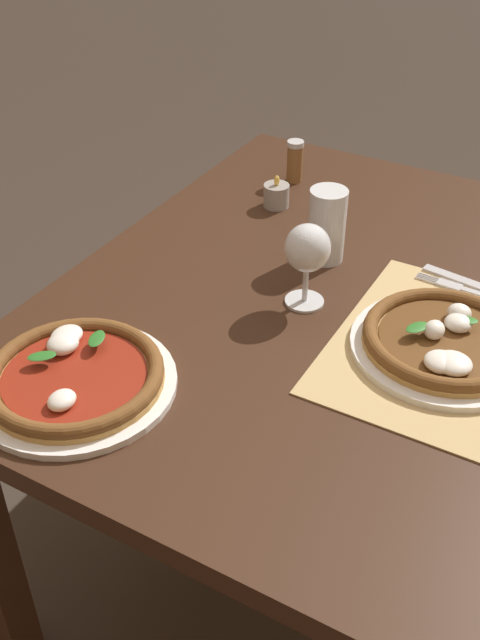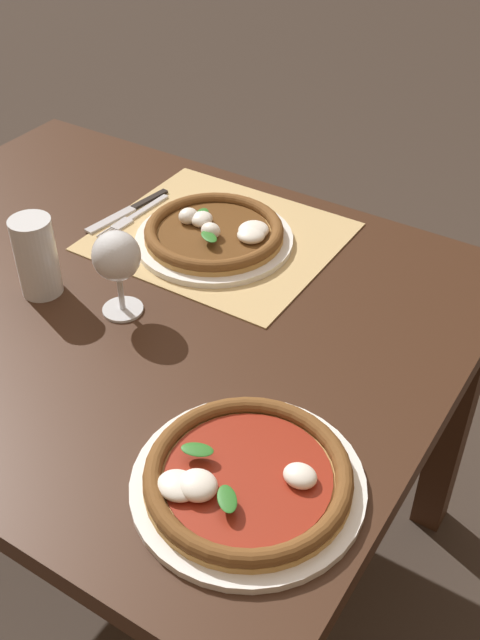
{
  "view_description": "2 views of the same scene",
  "coord_description": "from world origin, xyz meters",
  "px_view_note": "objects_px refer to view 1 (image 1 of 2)",
  "views": [
    {
      "loc": [
        -1.06,
        -0.4,
        1.5
      ],
      "look_at": [
        -0.26,
        0.05,
        0.83
      ],
      "focal_mm": 42.0,
      "sensor_mm": 36.0,
      "label": 1
    },
    {
      "loc": [
        -0.75,
        0.78,
        1.53
      ],
      "look_at": [
        -0.27,
        0.02,
        0.8
      ],
      "focal_mm": 42.0,
      "sensor_mm": 36.0,
      "label": 2
    }
  ],
  "objects_px": {
    "pint_glass": "(327,227)",
    "votive_candle": "(276,196)",
    "pizza_far": "(74,377)",
    "fork": "(468,291)",
    "knife": "(478,286)",
    "pizza_near": "(445,341)",
    "wine_glass": "(307,251)",
    "pepper_shaker": "(295,161)"
  },
  "relations": [
    {
      "from": "pizza_far",
      "to": "knife",
      "type": "xyz_separation_m",
      "value": [
        0.57,
        -0.47,
        -0.01
      ]
    },
    {
      "from": "pizza_near",
      "to": "knife",
      "type": "xyz_separation_m",
      "value": [
        0.21,
        0.0,
        -0.02
      ]
    },
    {
      "from": "knife",
      "to": "pizza_far",
      "type": "bearing_deg",
      "value": 140.99
    },
    {
      "from": "knife",
      "to": "votive_candle",
      "type": "relative_size",
      "value": 2.99
    },
    {
      "from": "wine_glass",
      "to": "votive_candle",
      "type": "relative_size",
      "value": 2.15
    },
    {
      "from": "pizza_near",
      "to": "wine_glass",
      "type": "height_order",
      "value": "wine_glass"
    },
    {
      "from": "pizza_far",
      "to": "pepper_shaker",
      "type": "distance_m",
      "value": 0.81
    },
    {
      "from": "pizza_far",
      "to": "pepper_shaker",
      "type": "bearing_deg",
      "value": 1.85
    },
    {
      "from": "pizza_far",
      "to": "pint_glass",
      "type": "height_order",
      "value": "pint_glass"
    },
    {
      "from": "pizza_near",
      "to": "fork",
      "type": "xyz_separation_m",
      "value": [
        0.19,
        0.01,
        -0.02
      ]
    },
    {
      "from": "pizza_far",
      "to": "votive_candle",
      "type": "height_order",
      "value": "votive_candle"
    },
    {
      "from": "wine_glass",
      "to": "pepper_shaker",
      "type": "distance_m",
      "value": 0.5
    },
    {
      "from": "fork",
      "to": "pepper_shaker",
      "type": "xyz_separation_m",
      "value": [
        0.26,
        0.48,
        0.04
      ]
    },
    {
      "from": "votive_candle",
      "to": "pint_glass",
      "type": "bearing_deg",
      "value": -129.12
    },
    {
      "from": "votive_candle",
      "to": "pepper_shaker",
      "type": "bearing_deg",
      "value": 9.08
    },
    {
      "from": "votive_candle",
      "to": "wine_glass",
      "type": "bearing_deg",
      "value": -144.92
    },
    {
      "from": "pizza_near",
      "to": "votive_candle",
      "type": "bearing_deg",
      "value": 55.77
    },
    {
      "from": "pepper_shaker",
      "to": "knife",
      "type": "bearing_deg",
      "value": -115.9
    },
    {
      "from": "pizza_far",
      "to": "fork",
      "type": "bearing_deg",
      "value": -39.52
    },
    {
      "from": "knife",
      "to": "pepper_shaker",
      "type": "bearing_deg",
      "value": 64.1
    },
    {
      "from": "pizza_near",
      "to": "votive_candle",
      "type": "height_order",
      "value": "votive_candle"
    },
    {
      "from": "pint_glass",
      "to": "fork",
      "type": "xyz_separation_m",
      "value": [
        0.02,
        -0.28,
        -0.06
      ]
    },
    {
      "from": "pizza_near",
      "to": "wine_glass",
      "type": "bearing_deg",
      "value": 86.23
    },
    {
      "from": "votive_candle",
      "to": "pizza_far",
      "type": "bearing_deg",
      "value": -179.56
    },
    {
      "from": "pint_glass",
      "to": "knife",
      "type": "height_order",
      "value": "pint_glass"
    },
    {
      "from": "pint_glass",
      "to": "pepper_shaker",
      "type": "relative_size",
      "value": 1.49
    },
    {
      "from": "fork",
      "to": "knife",
      "type": "relative_size",
      "value": 0.93
    },
    {
      "from": "pizza_near",
      "to": "pizza_far",
      "type": "height_order",
      "value": "pizza_near"
    },
    {
      "from": "fork",
      "to": "pepper_shaker",
      "type": "height_order",
      "value": "pepper_shaker"
    },
    {
      "from": "pint_glass",
      "to": "pepper_shaker",
      "type": "xyz_separation_m",
      "value": [
        0.28,
        0.2,
        -0.02
      ]
    },
    {
      "from": "knife",
      "to": "pepper_shaker",
      "type": "height_order",
      "value": "pepper_shaker"
    },
    {
      "from": "wine_glass",
      "to": "knife",
      "type": "bearing_deg",
      "value": -52.66
    },
    {
      "from": "pizza_near",
      "to": "votive_candle",
      "type": "xyz_separation_m",
      "value": [
        0.32,
        0.47,
        0.0
      ]
    },
    {
      "from": "wine_glass",
      "to": "pepper_shaker",
      "type": "xyz_separation_m",
      "value": [
        0.44,
        0.23,
        -0.06
      ]
    },
    {
      "from": "pint_glass",
      "to": "votive_candle",
      "type": "xyz_separation_m",
      "value": [
        0.15,
        0.18,
        -0.05
      ]
    },
    {
      "from": "votive_candle",
      "to": "pepper_shaker",
      "type": "xyz_separation_m",
      "value": [
        0.13,
        0.02,
        0.03
      ]
    },
    {
      "from": "fork",
      "to": "knife",
      "type": "height_order",
      "value": "knife"
    },
    {
      "from": "pint_glass",
      "to": "pepper_shaker",
      "type": "height_order",
      "value": "pint_glass"
    },
    {
      "from": "pint_glass",
      "to": "knife",
      "type": "relative_size",
      "value": 0.67
    },
    {
      "from": "pizza_near",
      "to": "pizza_far",
      "type": "bearing_deg",
      "value": 127.77
    },
    {
      "from": "pizza_far",
      "to": "pint_glass",
      "type": "distance_m",
      "value": 0.56
    },
    {
      "from": "pizza_far",
      "to": "knife",
      "type": "bearing_deg",
      "value": -39.01
    }
  ]
}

